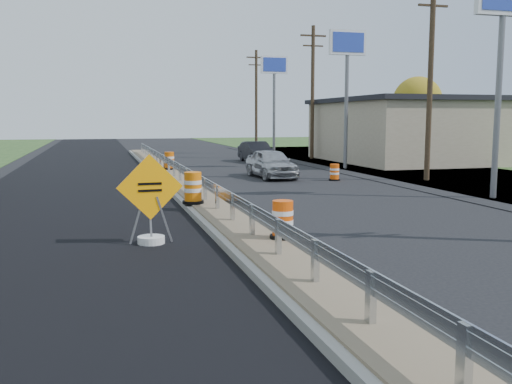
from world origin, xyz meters
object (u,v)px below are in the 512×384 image
object	(u,v)px
car_silver	(271,163)
barrel_median_mid	(193,188)
barrel_median_far	(169,161)
car_dark_mid	(256,152)
caution_sign	(151,221)
barrel_shoulder_near	(334,173)
barrel_median_near	(283,220)
barrel_shoulder_mid	(253,155)

from	to	relation	value
car_silver	barrel_median_mid	bearing A→B (deg)	-122.74
barrel_median_mid	barrel_median_far	size ratio (longest dim) A/B	1.08
barrel_median_mid	car_dark_mid	distance (m)	20.62
caution_sign	car_silver	distance (m)	15.31
barrel_median_far	barrel_shoulder_near	size ratio (longest dim) A/B	1.18
barrel_median_mid	barrel_shoulder_near	size ratio (longest dim) A/B	1.28
car_silver	car_dark_mid	size ratio (longest dim) A/B	1.01
barrel_median_near	barrel_shoulder_near	size ratio (longest dim) A/B	1.09
barrel_shoulder_mid	barrel_median_near	bearing A→B (deg)	-103.75
barrel_median_near	barrel_shoulder_near	xyz separation A→B (m)	(6.78, 12.81, -0.26)
barrel_shoulder_near	car_dark_mid	size ratio (longest dim) A/B	0.19
barrel_shoulder_near	car_dark_mid	bearing A→B (deg)	92.01
car_silver	barrel_shoulder_mid	bearing A→B (deg)	77.29
caution_sign	barrel_median_far	xyz separation A→B (m)	(2.50, 17.01, 0.14)
caution_sign	barrel_shoulder_mid	distance (m)	26.83
barrel_shoulder_mid	barrel_median_mid	bearing A→B (deg)	-110.12
barrel_shoulder_mid	car_dark_mid	size ratio (longest dim) A/B	0.20
barrel_median_mid	caution_sign	bearing A→B (deg)	-110.81
barrel_shoulder_near	car_silver	world-z (taller)	car_silver
barrel_median_far	barrel_shoulder_near	bearing A→B (deg)	-37.41
barrel_median_mid	barrel_shoulder_mid	distance (m)	21.95
caution_sign	barrel_shoulder_near	xyz separation A→B (m)	(9.61, 11.58, -0.16)
car_silver	caution_sign	bearing A→B (deg)	-119.59
caution_sign	car_silver	bearing A→B (deg)	60.03
barrel_median_far	barrel_median_mid	bearing A→B (deg)	-93.53
caution_sign	barrel_shoulder_mid	xyz separation A→B (m)	(9.29, 25.17, -0.13)
barrel_median_mid	car_silver	distance (m)	10.47
barrel_median_near	barrel_shoulder_near	bearing A→B (deg)	62.10
car_dark_mid	barrel_shoulder_near	bearing A→B (deg)	-90.86
barrel_median_far	barrel_shoulder_near	distance (m)	8.95
barrel_median_near	caution_sign	bearing A→B (deg)	156.40
barrel_median_far	barrel_shoulder_mid	distance (m)	10.62
caution_sign	barrel_shoulder_near	world-z (taller)	caution_sign
barrel_shoulder_mid	car_silver	size ratio (longest dim) A/B	0.20
barrel_median_near	barrel_median_far	distance (m)	18.24
car_silver	car_dark_mid	xyz separation A→B (m)	(2.09, 10.23, -0.03)
caution_sign	car_silver	world-z (taller)	caution_sign
barrel_median_near	barrel_median_mid	size ratio (longest dim) A/B	0.85
barrel_median_far	car_dark_mid	xyz separation A→B (m)	(6.67, 6.78, 0.01)
barrel_median_near	barrel_shoulder_near	world-z (taller)	barrel_median_near
barrel_shoulder_near	barrel_shoulder_mid	bearing A→B (deg)	91.35
barrel_shoulder_mid	car_silver	world-z (taller)	car_silver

